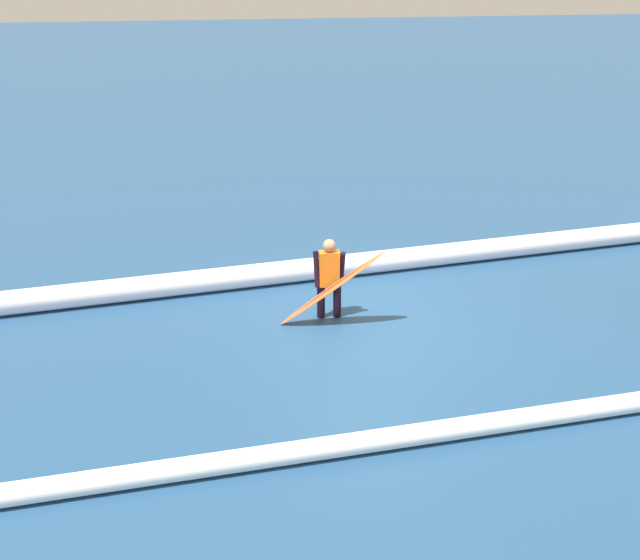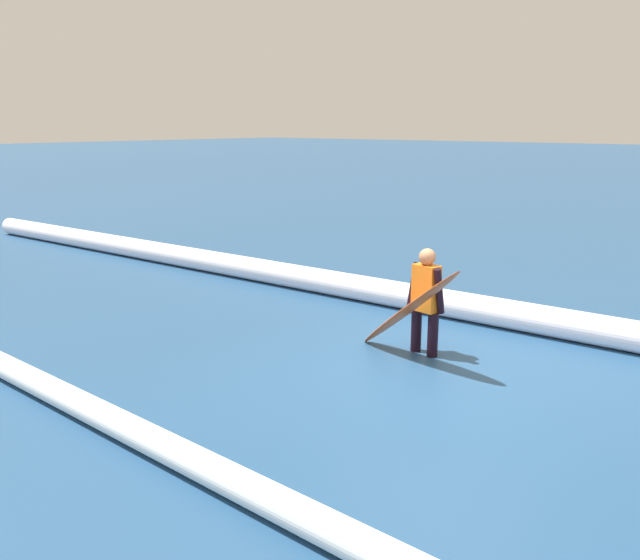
% 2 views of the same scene
% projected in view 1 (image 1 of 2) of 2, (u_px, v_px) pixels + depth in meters
% --- Properties ---
extents(ground_plane, '(190.96, 190.96, 0.00)m').
position_uv_depth(ground_plane, '(373.00, 326.00, 12.71)').
color(ground_plane, navy).
extents(surfer, '(0.52, 0.30, 1.41)m').
position_uv_depth(surfer, '(329.00, 275.00, 12.77)').
color(surfer, black).
rests_on(surfer, ground_plane).
extents(surfboard, '(1.77, 0.77, 1.37)m').
position_uv_depth(surfboard, '(331.00, 289.00, 12.49)').
color(surfboard, '#E55926').
rests_on(surfboard, ground_plane).
extents(wave_crest_foreground, '(25.16, 1.64, 0.43)m').
position_uv_depth(wave_crest_foreground, '(240.00, 277.00, 14.20)').
color(wave_crest_foreground, white).
rests_on(wave_crest_foreground, ground_plane).
extents(wave_crest_midground, '(16.68, 0.37, 0.28)m').
position_uv_depth(wave_crest_midground, '(441.00, 431.00, 9.54)').
color(wave_crest_midground, white).
rests_on(wave_crest_midground, ground_plane).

